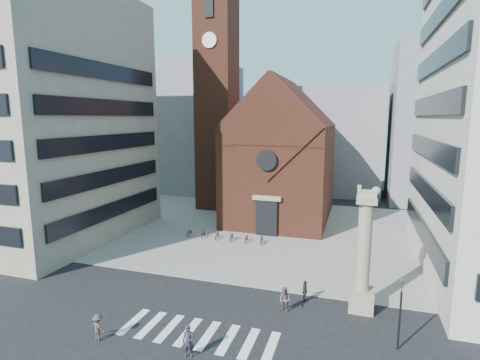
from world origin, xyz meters
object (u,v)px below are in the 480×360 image
object	(u,v)px
traffic_light	(400,312)
pedestrian_0	(188,341)
lion_column	(363,262)
pedestrian_2	(305,291)
scooter_0	(189,232)
pedestrian_1	(285,300)

from	to	relation	value
traffic_light	pedestrian_0	distance (m)	11.88
lion_column	traffic_light	size ratio (longest dim) A/B	2.02
pedestrian_0	pedestrian_2	distance (m)	9.73
lion_column	pedestrian_2	world-z (taller)	lion_column
traffic_light	scooter_0	distance (m)	25.20
lion_column	traffic_light	distance (m)	4.62
traffic_light	pedestrian_0	bearing A→B (deg)	-159.09
pedestrian_0	pedestrian_2	size ratio (longest dim) A/B	1.17
lion_column	pedestrian_0	distance (m)	12.47
traffic_light	scooter_0	xyz separation A→B (m)	(-20.09, 15.09, -1.82)
pedestrian_0	pedestrian_2	world-z (taller)	pedestrian_0
lion_column	pedestrian_0	size ratio (longest dim) A/B	4.70
pedestrian_0	pedestrian_1	world-z (taller)	pedestrian_0
lion_column	pedestrian_1	distance (m)	5.85
lion_column	scooter_0	bearing A→B (deg)	148.50
scooter_0	pedestrian_0	bearing A→B (deg)	-70.76
traffic_light	pedestrian_2	size ratio (longest dim) A/B	2.72
traffic_light	pedestrian_1	bearing A→B (deg)	162.73
lion_column	pedestrian_2	bearing A→B (deg)	180.00
pedestrian_1	scooter_0	xyz separation A→B (m)	(-13.19, 12.95, -0.40)
pedestrian_1	pedestrian_2	world-z (taller)	pedestrian_1
pedestrian_0	pedestrian_2	xyz separation A→B (m)	(5.21, 8.21, -0.13)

